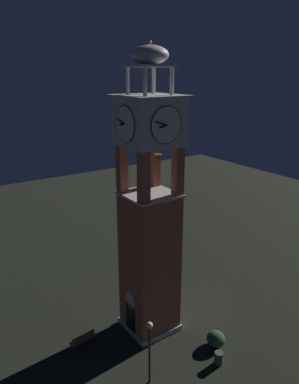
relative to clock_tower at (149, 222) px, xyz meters
name	(u,v)px	position (x,y,z in m)	size (l,w,h in m)	color
ground	(149,326)	(0.00, 0.00, -7.62)	(80.00, 80.00, 0.00)	black
clock_tower	(149,222)	(0.00, 0.00, 0.00)	(3.56, 3.56, 18.17)	#AD5B42
park_bench	(83,340)	(-0.71, -4.61, -7.14)	(0.64, 1.64, 0.95)	brown
lamp_post	(150,342)	(4.06, -2.74, -4.88)	(0.36, 0.36, 3.97)	black
trash_bin	(219,358)	(5.19, 1.44, -7.22)	(0.52, 0.52, 0.80)	#38513D
shrub_near_entry	(216,339)	(3.95, 2.39, -7.13)	(1.17, 1.17, 0.98)	#28562D
shrub_left_of_tower	(146,285)	(-3.78, 2.18, -7.19)	(1.12, 1.12, 0.86)	#28562D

